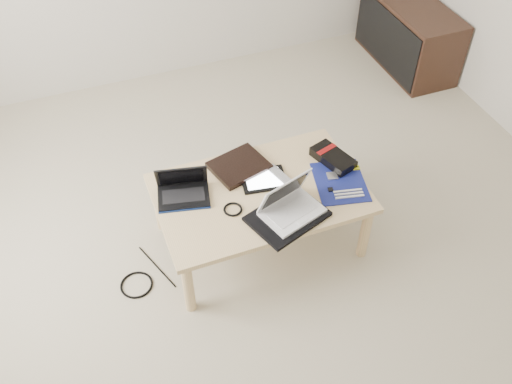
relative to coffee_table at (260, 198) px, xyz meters
name	(u,v)px	position (x,y,z in m)	size (l,w,h in m)	color
ground	(264,258)	(-0.02, -0.13, -0.35)	(4.00, 4.00, 0.00)	beige
coffee_table	(260,198)	(0.00, 0.00, 0.00)	(1.10, 0.70, 0.40)	#DCB284
media_cabinet	(408,35)	(1.75, 1.32, -0.10)	(0.41, 0.90, 0.50)	#371F16
book	(239,166)	(-0.04, 0.21, 0.06)	(0.34, 0.31, 0.03)	black
netbook	(183,190)	(-0.39, 0.12, 0.09)	(0.30, 0.25, 0.19)	black
tablet	(264,179)	(0.05, 0.07, 0.05)	(0.27, 0.22, 0.01)	black
remote	(283,178)	(0.15, 0.04, 0.06)	(0.12, 0.24, 0.02)	#AEAEB2
neoprene_sleeve	(287,216)	(0.06, -0.22, 0.06)	(0.37, 0.27, 0.02)	black
white_laptop	(290,205)	(0.08, -0.20, 0.11)	(0.35, 0.29, 0.20)	white
motherboard	(340,182)	(0.43, -0.09, 0.05)	(0.33, 0.38, 0.02)	#0D1357
gpu_box	(333,158)	(0.46, 0.07, 0.08)	(0.20, 0.28, 0.06)	black
cable_coil	(233,209)	(-0.18, -0.08, 0.05)	(0.10, 0.10, 0.01)	black
floor_cable_coil	(137,285)	(-0.74, -0.06, -0.35)	(0.18, 0.18, 0.01)	black
floor_cable_trail	(157,267)	(-0.60, 0.02, -0.35)	(0.01, 0.01, 0.36)	black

